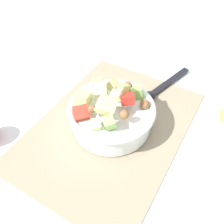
% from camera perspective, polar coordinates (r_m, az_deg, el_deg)
% --- Properties ---
extents(ground_plane, '(2.40, 2.40, 0.00)m').
position_cam_1_polar(ground_plane, '(0.68, -0.50, -3.64)').
color(ground_plane, silver).
extents(placemat, '(0.50, 0.36, 0.01)m').
position_cam_1_polar(placemat, '(0.67, -0.50, -3.48)').
color(placemat, gray).
rests_on(placemat, ground_plane).
extents(salad_bowl, '(0.22, 0.22, 0.13)m').
position_cam_1_polar(salad_bowl, '(0.65, -0.07, -0.36)').
color(salad_bowl, white).
rests_on(salad_bowl, placemat).
extents(serving_spoon, '(0.22, 0.09, 0.01)m').
position_cam_1_polar(serving_spoon, '(0.78, 10.20, 4.94)').
color(serving_spoon, black).
rests_on(serving_spoon, placemat).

